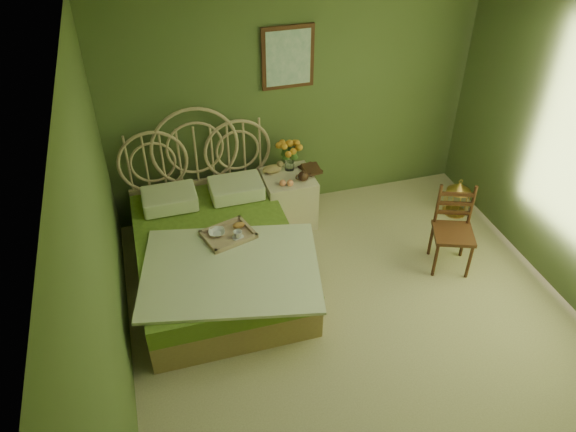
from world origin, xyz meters
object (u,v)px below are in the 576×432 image
object	(u,v)px
bed	(217,252)
chair	(451,224)
nightstand	(288,193)
birdcage	(457,198)

from	to	relation	value
bed	chair	world-z (taller)	bed
bed	nightstand	bearing A→B (deg)	36.92
chair	nightstand	bearing A→B (deg)	160.49
bed	birdcage	world-z (taller)	bed
bed	nightstand	distance (m)	1.16
bed	nightstand	size ratio (longest dim) A/B	2.18
nightstand	birdcage	size ratio (longest dim) A/B	2.55
nightstand	chair	world-z (taller)	nightstand
bed	nightstand	world-z (taller)	bed
chair	birdcage	world-z (taller)	chair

